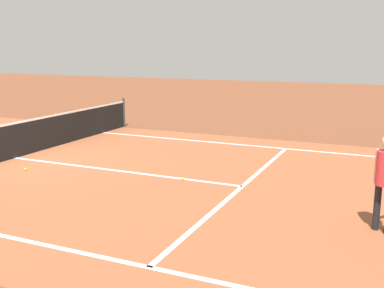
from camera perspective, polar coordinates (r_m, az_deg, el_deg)
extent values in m
plane|color=brown|center=(13.47, -20.72, -1.61)|extent=(60.00, 60.00, 0.00)
cube|color=#9E5433|center=(13.47, -20.72, -1.60)|extent=(10.62, 24.40, 0.00)
cube|color=white|center=(6.83, -8.71, -13.92)|extent=(0.10, 11.89, 0.01)
cube|color=white|center=(14.09, 9.55, -0.40)|extent=(0.10, 11.89, 0.01)
cube|color=white|center=(10.14, 6.16, -5.14)|extent=(8.22, 0.10, 0.01)
cube|color=white|center=(11.48, -9.23, -3.20)|extent=(0.10, 6.40, 0.01)
cylinder|color=#33383D|center=(17.59, -8.32, 3.82)|extent=(0.09, 0.09, 1.07)
cube|color=black|center=(13.37, -20.86, 0.29)|extent=(10.93, 0.02, 0.91)
cube|color=white|center=(13.29, -21.02, 2.32)|extent=(10.93, 0.03, 0.05)
cylinder|color=black|center=(8.25, 21.62, -7.11)|extent=(0.11, 0.11, 0.79)
cylinder|color=beige|center=(8.10, 21.65, -2.44)|extent=(0.08, 0.08, 0.54)
sphere|color=#CCE033|center=(12.03, -19.62, -2.91)|extent=(0.07, 0.07, 0.07)
sphere|color=#CCE033|center=(10.54, -1.11, -4.25)|extent=(0.07, 0.07, 0.07)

